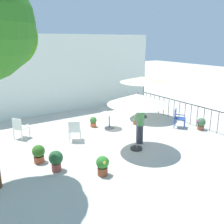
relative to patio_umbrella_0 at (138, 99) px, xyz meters
The scene contains 16 objects.
ground_plane 2.39m from the patio_umbrella_0, 86.10° to the left, with size 60.00×60.00×0.00m, color beige.
villa_facade 6.52m from the patio_umbrella_0, 89.15° to the left, with size 11.21×0.30×4.27m, color white.
terrace_railing 4.42m from the patio_umbrella_0, 19.44° to the left, with size 0.03×5.90×1.01m.
patio_umbrella_0 is the anchor object (origin of this frame).
patio_umbrella_1 4.17m from the patio_umbrella_0, 47.06° to the left, with size 2.45×2.45×2.23m.
cafe_table_0 2.96m from the patio_umbrella_0, 80.42° to the left, with size 0.83×0.83×0.71m.
patio_chair_0 5.02m from the patio_umbrella_0, 134.21° to the left, with size 0.66×0.66×0.91m.
patio_chair_1 2.90m from the patio_umbrella_0, 128.70° to the left, with size 0.66×0.66×0.88m.
patio_chair_2 3.60m from the patio_umbrella_0, 15.93° to the left, with size 0.67×0.67×0.88m.
potted_plant_0 3.35m from the patio_umbrella_0, 52.40° to the left, with size 0.24×0.24×0.58m.
potted_plant_1 3.54m from the patio_umbrella_0, 91.85° to the left, with size 0.31×0.32×0.49m.
potted_plant_2 2.72m from the patio_umbrella_0, 155.47° to the right, with size 0.41×0.40×0.62m.
potted_plant_3 3.86m from the patio_umbrella_0, 164.14° to the left, with size 0.42×0.42×0.61m.
potted_plant_4 3.46m from the patio_umbrella_0, behind, with size 0.44×0.44×0.66m.
potted_plant_5 4.15m from the patio_umbrella_0, ahead, with size 0.41×0.39×0.55m.
standing_person 1.27m from the patio_umbrella_0, 39.30° to the left, with size 0.42×0.42×1.59m.
Camera 1 is at (-5.64, -8.27, 3.96)m, focal length 40.69 mm.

